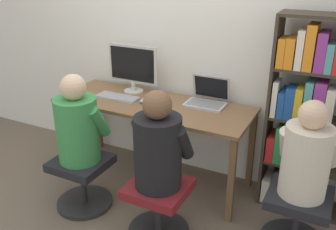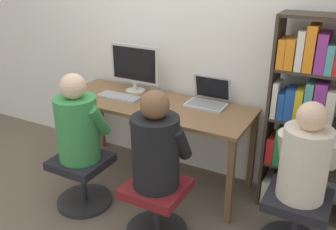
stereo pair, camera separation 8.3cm
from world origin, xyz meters
The scene contains 14 objects.
ground_plane centered at (0.00, 0.00, 0.00)m, with size 14.00×14.00×0.00m, color brown.
wall_back centered at (0.00, 0.73, 1.30)m, with size 10.00×0.05×2.60m.
desk centered at (0.00, 0.33, 0.69)m, with size 1.79×0.66×0.78m.
desktop_monitor centered at (-0.31, 0.51, 1.02)m, with size 0.52×0.19×0.46m.
laptop centered at (0.44, 0.53, 0.83)m, with size 0.35×0.28×0.24m.
keyboard centered at (-0.35, 0.29, 0.79)m, with size 0.40×0.15×0.03m.
computer_mouse_by_keyboard centered at (-0.08, 0.31, 0.80)m, with size 0.07×0.10×0.04m.
office_chair_left centered at (-0.33, -0.31, 0.25)m, with size 0.48×0.48×0.44m.
office_chair_right centered at (0.42, -0.35, 0.25)m, with size 0.48×0.48×0.44m.
person_at_monitor centered at (-0.33, -0.31, 0.76)m, with size 0.41×0.36×0.73m.
person_at_laptop centered at (0.42, -0.34, 0.76)m, with size 0.42×0.37×0.73m.
bookshelf centered at (1.28, 0.49, 0.82)m, with size 0.73×0.29×1.62m.
office_chair_side centered at (1.37, 0.01, 0.25)m, with size 0.48×0.48×0.44m.
person_near_shelf centered at (1.37, 0.01, 0.75)m, with size 0.40×0.35×0.70m.
Camera 1 is at (1.53, -2.39, 1.99)m, focal length 40.00 mm.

